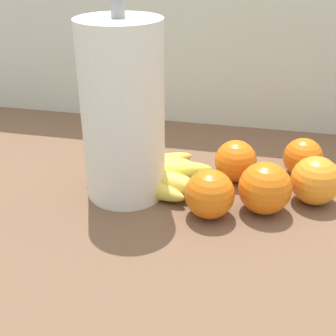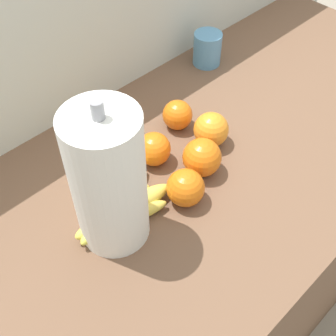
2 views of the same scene
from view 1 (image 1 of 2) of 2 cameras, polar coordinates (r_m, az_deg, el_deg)
wall_back at (r=1.15m, az=11.87°, el=-6.75°), size 1.96×0.06×1.30m
banana_bunch at (r=0.75m, az=-3.07°, el=-0.84°), size 0.22×0.18×0.04m
orange_front at (r=0.68m, az=12.22°, el=-2.51°), size 0.08×0.08×0.08m
orange_right at (r=0.76m, az=8.59°, el=0.87°), size 0.07×0.07×0.07m
orange_center at (r=0.81m, az=16.78°, el=1.29°), size 0.07×0.07×0.07m
orange_far_right at (r=0.73m, az=18.23°, el=-1.53°), size 0.08×0.08×0.08m
orange_back_left at (r=0.66m, az=5.31°, el=-3.32°), size 0.07×0.07×0.07m
paper_towel_roll at (r=0.68m, az=-5.75°, el=7.04°), size 0.13×0.13×0.30m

